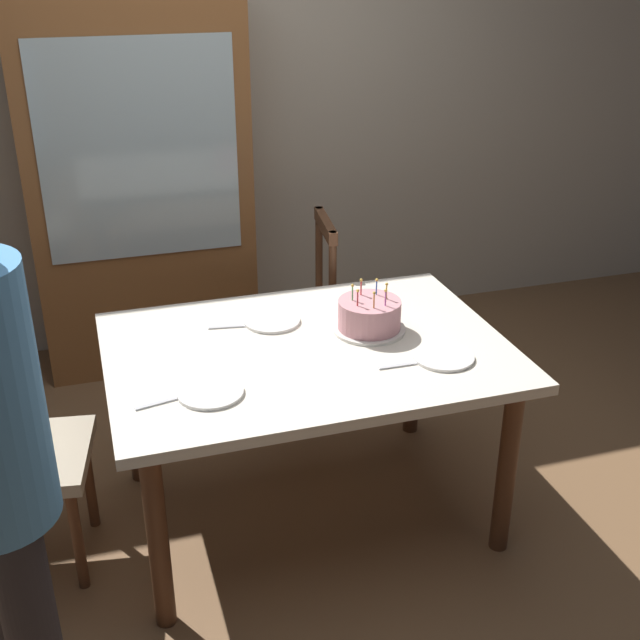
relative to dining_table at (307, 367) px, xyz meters
name	(u,v)px	position (x,y,z in m)	size (l,w,h in m)	color
ground	(308,509)	(0.00, 0.00, -0.66)	(6.40, 6.40, 0.00)	brown
back_wall	(209,106)	(0.00, 1.85, 0.64)	(6.40, 0.10, 2.60)	beige
dining_table	(307,367)	(0.00, 0.00, 0.00)	(1.46, 1.05, 0.75)	silver
birthday_cake	(369,316)	(0.26, 0.06, 0.15)	(0.28, 0.28, 0.19)	silver
plate_near_celebrant	(210,393)	(-0.40, -0.24, 0.09)	(0.22, 0.22, 0.01)	white
plate_far_side	(272,321)	(-0.07, 0.24, 0.09)	(0.22, 0.22, 0.01)	white
plate_near_guest	(443,357)	(0.44, -0.24, 0.09)	(0.22, 0.22, 0.01)	white
fork_near_celebrant	(162,402)	(-0.56, -0.25, 0.09)	(0.18, 0.02, 0.01)	silver
fork_far_side	(232,327)	(-0.23, 0.24, 0.09)	(0.18, 0.02, 0.01)	silver
fork_near_guest	(403,365)	(0.28, -0.25, 0.09)	(0.18, 0.02, 0.01)	silver
chair_spindle_back	(291,319)	(0.17, 0.84, -0.20)	(0.49, 0.49, 0.95)	tan
china_cabinet	(140,190)	(-0.43, 1.56, 0.29)	(1.10, 0.45, 1.90)	brown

